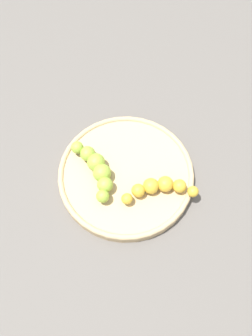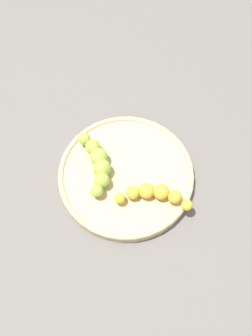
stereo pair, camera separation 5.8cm
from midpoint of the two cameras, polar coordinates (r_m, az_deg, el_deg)
ground_plane at (r=0.61m, az=-2.69°, el=-1.86°), size 2.40×2.40×0.00m
fruit_bowl at (r=0.60m, az=-2.74°, el=-1.37°), size 0.25×0.25×0.02m
banana_green at (r=0.58m, az=-7.99°, el=-0.40°), size 0.13×0.07×0.03m
banana_spotted at (r=0.57m, az=2.91°, el=-3.76°), size 0.10×0.10×0.03m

